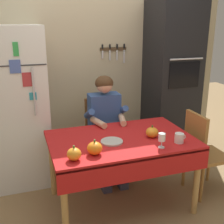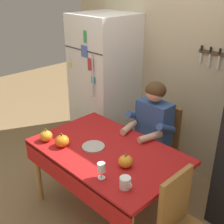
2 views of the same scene
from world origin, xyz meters
name	(u,v)px [view 1 (image 1 of 2)]	position (x,y,z in m)	size (l,w,h in m)	color
ground_plane	(124,208)	(0.00, 0.00, 0.00)	(10.00, 10.00, 0.00)	#93754C
back_wall_assembly	(92,63)	(0.05, 1.35, 1.30)	(3.70, 0.13, 2.60)	#BCAD89
refrigerator	(16,107)	(-0.95, 0.96, 0.90)	(0.68, 0.71, 1.80)	white
wall_oven	(171,82)	(1.05, 1.00, 1.05)	(0.60, 0.64, 2.10)	black
dining_table	(122,147)	(0.00, 0.08, 0.66)	(1.40, 0.90, 0.74)	tan
chair_behind_person	(102,132)	(0.03, 0.87, 0.51)	(0.40, 0.40, 0.93)	brown
seated_person	(106,120)	(0.03, 0.68, 0.74)	(0.47, 0.55, 1.25)	#38384C
chair_right_side	(202,150)	(0.90, 0.02, 0.51)	(0.40, 0.40, 0.93)	#9E6B33
coffee_mug	(179,138)	(0.48, -0.18, 0.79)	(0.11, 0.09, 0.09)	white
wine_glass	(162,138)	(0.27, -0.23, 0.83)	(0.06, 0.06, 0.14)	white
pumpkin_large	(74,154)	(-0.53, -0.21, 0.79)	(0.12, 0.12, 0.13)	orange
pumpkin_medium	(152,132)	(0.30, 0.02, 0.79)	(0.12, 0.12, 0.12)	orange
pumpkin_small	(95,148)	(-0.34, -0.16, 0.80)	(0.13, 0.13, 0.13)	orange
serving_tray	(112,142)	(-0.12, 0.03, 0.75)	(0.21, 0.21, 0.02)	#B7B2A8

